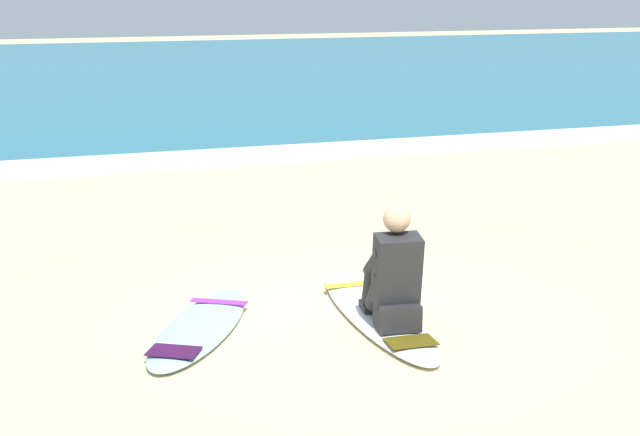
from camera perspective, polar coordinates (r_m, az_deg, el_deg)
ground_plane at (r=7.79m, az=2.24°, el=-5.89°), size 80.00×80.00×0.00m
sea at (r=27.87m, az=-13.55°, el=8.26°), size 80.00×28.00×0.10m
breaking_foam at (r=14.41m, az=-8.02°, el=3.48°), size 80.00×0.90×0.11m
surfboard_main at (r=7.77m, az=3.40°, el=-5.67°), size 0.63×2.37×0.08m
surfer_seated at (r=7.35m, az=4.42°, el=-3.58°), size 0.43×0.74×0.95m
surfboard_spare_near at (r=7.51m, az=-7.19°, el=-6.49°), size 1.37×1.85×0.08m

